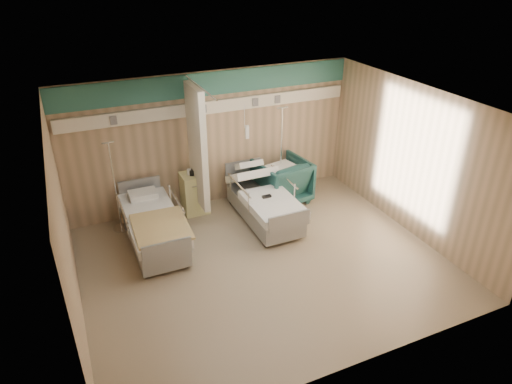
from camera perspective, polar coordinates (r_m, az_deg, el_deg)
ground at (r=8.03m, az=0.96°, el=-8.80°), size 6.00×5.00×0.00m
room_walls at (r=7.28m, az=0.02°, el=4.10°), size 6.04×5.04×2.82m
bed_right at (r=9.06m, az=0.99°, el=-1.79°), size 1.00×2.16×0.63m
bed_left at (r=8.50m, az=-12.65°, el=-4.71°), size 1.00×2.16×0.63m
bedside_cabinet at (r=9.41m, az=-7.69°, el=-0.12°), size 0.50×0.48×0.85m
visitor_armchair at (r=9.74m, az=3.27°, el=1.43°), size 1.14×1.16×0.95m
waffle_blanket at (r=9.49m, az=3.38°, el=4.06°), size 0.67×0.62×0.06m
iv_stand_right at (r=9.86m, az=3.06°, el=1.44°), size 0.37×0.37×2.05m
iv_stand_left at (r=9.13m, az=-16.74°, el=-2.43°), size 0.32×0.32×1.81m
call_remote at (r=8.72m, az=1.34°, el=-0.56°), size 0.18×0.08×0.04m
tan_blanket at (r=7.95m, az=-11.80°, el=-4.25°), size 0.95×1.18×0.04m
toiletry_bag at (r=9.16m, az=-7.65°, el=2.44°), size 0.23×0.19×0.11m
white_cup at (r=9.18m, az=-8.37°, el=2.49°), size 0.11×0.11×0.12m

